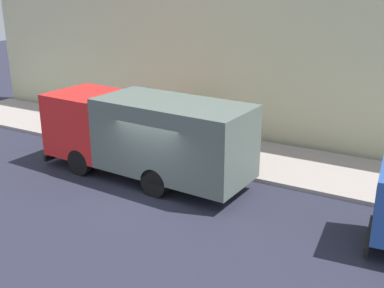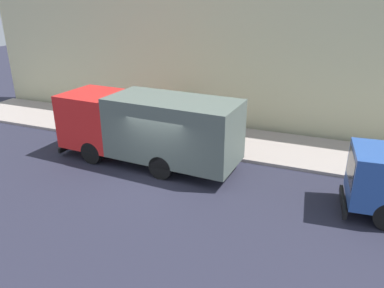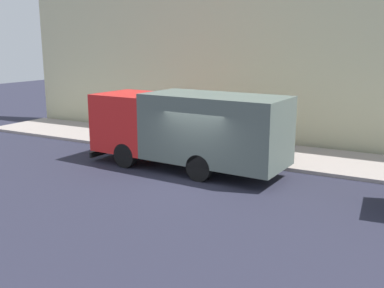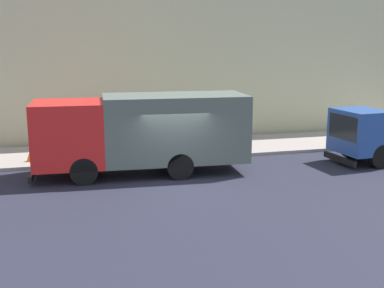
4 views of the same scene
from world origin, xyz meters
TOP-DOWN VIEW (x-y plane):
  - ground at (0.00, 0.00)m, footprint 80.00×80.00m
  - sidewalk at (5.04, 0.00)m, footprint 4.09×30.00m
  - building_facade at (7.59, 0.00)m, footprint 0.50×30.00m
  - large_utility_truck at (1.40, 1.01)m, footprint 2.98×8.29m
  - pedestrian_walking at (6.66, 1.75)m, footprint 0.35×0.35m
  - traffic_cone_orange at (3.97, 5.32)m, footprint 0.47×0.47m

SIDE VIEW (x-z plane):
  - ground at x=0.00m, z-range 0.00..0.00m
  - sidewalk at x=5.04m, z-range 0.00..0.14m
  - traffic_cone_orange at x=3.97m, z-range 0.14..0.81m
  - pedestrian_walking at x=6.66m, z-range 0.20..1.99m
  - large_utility_truck at x=1.40m, z-range 0.19..3.25m
  - building_facade at x=7.59m, z-range 0.00..10.24m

